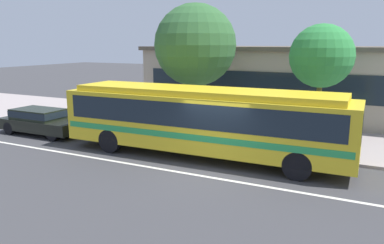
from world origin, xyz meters
name	(u,v)px	position (x,y,z in m)	size (l,w,h in m)	color
ground_plane	(214,170)	(0.00, 0.00, 0.00)	(120.00, 120.00, 0.00)	#3A3A3D
sidewalk_slab	(264,131)	(0.00, 6.67, 0.06)	(60.00, 8.00, 0.12)	#A09390
lane_stripe_center	(205,176)	(0.00, -0.80, 0.00)	(56.00, 0.16, 0.01)	silver
transit_bus	(203,118)	(-1.07, 1.32, 1.62)	(11.81, 2.74, 2.79)	gold
sedan_behind_bus	(41,120)	(-10.08, 1.24, 0.72)	(4.51, 1.77, 1.29)	black
pedestrian_waiting_near_sign	(266,124)	(0.91, 3.59, 1.09)	(0.46, 0.46, 1.67)	#666754
bus_stop_sign	(318,118)	(3.08, 3.42, 1.60)	(0.12, 0.44, 2.30)	gray
street_tree_near_stop	(195,45)	(-3.41, 5.47, 4.45)	(4.18, 4.18, 6.42)	brown
street_tree_mid_block	(322,56)	(2.72, 5.82, 3.97)	(2.86, 2.86, 5.30)	brown
station_building	(306,81)	(1.00, 12.40, 2.18)	(19.43, 8.53, 4.35)	#A59886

